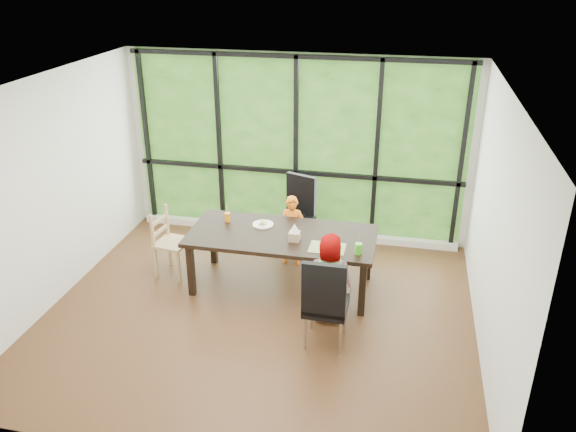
{
  "coord_description": "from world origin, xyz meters",
  "views": [
    {
      "loc": [
        1.54,
        -5.52,
        3.9
      ],
      "look_at": [
        0.24,
        0.56,
        1.05
      ],
      "focal_mm": 35.7,
      "sensor_mm": 36.0,
      "label": 1
    }
  ],
  "objects_px": {
    "chair_end_beech": "(173,243)",
    "green_cup": "(358,249)",
    "tissue_box": "(294,236)",
    "orange_cup": "(227,217)",
    "child_older": "(329,279)",
    "dining_table": "(282,261)",
    "plate_near": "(330,247)",
    "child_toddler": "(292,231)",
    "plate_far": "(263,224)",
    "chair_window_leather": "(294,215)",
    "chair_interior_leather": "(326,300)"
  },
  "relations": [
    {
      "from": "plate_far",
      "to": "orange_cup",
      "type": "relative_size",
      "value": 2.28
    },
    {
      "from": "green_cup",
      "to": "tissue_box",
      "type": "bearing_deg",
      "value": 167.43
    },
    {
      "from": "orange_cup",
      "to": "child_older",
      "type": "bearing_deg",
      "value": -28.91
    },
    {
      "from": "green_cup",
      "to": "chair_window_leather",
      "type": "bearing_deg",
      "value": 127.28
    },
    {
      "from": "chair_interior_leather",
      "to": "plate_near",
      "type": "bearing_deg",
      "value": -83.64
    },
    {
      "from": "plate_near",
      "to": "orange_cup",
      "type": "relative_size",
      "value": 2.21
    },
    {
      "from": "green_cup",
      "to": "plate_far",
      "type": "bearing_deg",
      "value": 157.96
    },
    {
      "from": "chair_window_leather",
      "to": "chair_interior_leather",
      "type": "xyz_separation_m",
      "value": [
        0.77,
        -2.07,
        0.0
      ]
    },
    {
      "from": "plate_near",
      "to": "green_cup",
      "type": "bearing_deg",
      "value": -12.63
    },
    {
      "from": "chair_end_beech",
      "to": "child_older",
      "type": "bearing_deg",
      "value": -98.74
    },
    {
      "from": "child_toddler",
      "to": "tissue_box",
      "type": "bearing_deg",
      "value": -76.18
    },
    {
      "from": "child_toddler",
      "to": "green_cup",
      "type": "xyz_separation_m",
      "value": [
        0.98,
        -0.94,
        0.32
      ]
    },
    {
      "from": "child_older",
      "to": "tissue_box",
      "type": "bearing_deg",
      "value": -46.86
    },
    {
      "from": "chair_window_leather",
      "to": "plate_far",
      "type": "bearing_deg",
      "value": -86.2
    },
    {
      "from": "chair_window_leather",
      "to": "plate_far",
      "type": "height_order",
      "value": "chair_window_leather"
    },
    {
      "from": "chair_window_leather",
      "to": "plate_near",
      "type": "xyz_separation_m",
      "value": [
        0.69,
        -1.28,
        0.22
      ]
    },
    {
      "from": "chair_window_leather",
      "to": "orange_cup",
      "type": "bearing_deg",
      "value": -111.15
    },
    {
      "from": "child_older",
      "to": "dining_table",
      "type": "bearing_deg",
      "value": -45.24
    },
    {
      "from": "plate_near",
      "to": "orange_cup",
      "type": "distance_m",
      "value": 1.47
    },
    {
      "from": "chair_end_beech",
      "to": "green_cup",
      "type": "relative_size",
      "value": 6.8
    },
    {
      "from": "child_toddler",
      "to": "plate_near",
      "type": "height_order",
      "value": "child_toddler"
    },
    {
      "from": "plate_far",
      "to": "plate_near",
      "type": "relative_size",
      "value": 1.03
    },
    {
      "from": "child_toddler",
      "to": "green_cup",
      "type": "distance_m",
      "value": 1.39
    },
    {
      "from": "plate_far",
      "to": "tissue_box",
      "type": "distance_m",
      "value": 0.59
    },
    {
      "from": "dining_table",
      "to": "tissue_box",
      "type": "bearing_deg",
      "value": -36.01
    },
    {
      "from": "chair_window_leather",
      "to": "plate_near",
      "type": "bearing_deg",
      "value": -42.03
    },
    {
      "from": "child_older",
      "to": "orange_cup",
      "type": "bearing_deg",
      "value": -33.45
    },
    {
      "from": "child_older",
      "to": "plate_near",
      "type": "xyz_separation_m",
      "value": [
        -0.05,
        0.35,
        0.22
      ]
    },
    {
      "from": "dining_table",
      "to": "plate_far",
      "type": "height_order",
      "value": "plate_far"
    },
    {
      "from": "plate_near",
      "to": "orange_cup",
      "type": "bearing_deg",
      "value": 162.24
    },
    {
      "from": "chair_interior_leather",
      "to": "orange_cup",
      "type": "xyz_separation_m",
      "value": [
        -1.48,
        1.24,
        0.27
      ]
    },
    {
      "from": "chair_window_leather",
      "to": "chair_interior_leather",
      "type": "bearing_deg",
      "value": -49.92
    },
    {
      "from": "dining_table",
      "to": "plate_near",
      "type": "xyz_separation_m",
      "value": [
        0.63,
        -0.24,
        0.38
      ]
    },
    {
      "from": "tissue_box",
      "to": "child_older",
      "type": "bearing_deg",
      "value": -42.33
    },
    {
      "from": "chair_interior_leather",
      "to": "child_older",
      "type": "relative_size",
      "value": 1.0
    },
    {
      "from": "chair_interior_leather",
      "to": "child_toddler",
      "type": "bearing_deg",
      "value": -66.15
    },
    {
      "from": "child_older",
      "to": "orange_cup",
      "type": "relative_size",
      "value": 9.21
    },
    {
      "from": "plate_far",
      "to": "chair_interior_leather",
      "type": "bearing_deg",
      "value": -50.56
    },
    {
      "from": "orange_cup",
      "to": "chair_end_beech",
      "type": "bearing_deg",
      "value": -165.81
    },
    {
      "from": "chair_end_beech",
      "to": "child_older",
      "type": "xyz_separation_m",
      "value": [
        2.16,
        -0.62,
        0.09
      ]
    },
    {
      "from": "dining_table",
      "to": "plate_far",
      "type": "xyz_separation_m",
      "value": [
        -0.29,
        0.2,
        0.38
      ]
    },
    {
      "from": "tissue_box",
      "to": "orange_cup",
      "type": "bearing_deg",
      "value": 159.88
    },
    {
      "from": "green_cup",
      "to": "tissue_box",
      "type": "distance_m",
      "value": 0.81
    },
    {
      "from": "dining_table",
      "to": "orange_cup",
      "type": "xyz_separation_m",
      "value": [
        -0.77,
        0.21,
        0.43
      ]
    },
    {
      "from": "dining_table",
      "to": "child_toddler",
      "type": "relative_size",
      "value": 2.35
    },
    {
      "from": "child_toddler",
      "to": "green_cup",
      "type": "relative_size",
      "value": 7.44
    },
    {
      "from": "chair_end_beech",
      "to": "plate_near",
      "type": "xyz_separation_m",
      "value": [
        2.11,
        -0.27,
        0.31
      ]
    },
    {
      "from": "child_toddler",
      "to": "orange_cup",
      "type": "distance_m",
      "value": 0.93
    },
    {
      "from": "chair_interior_leather",
      "to": "plate_far",
      "type": "xyz_separation_m",
      "value": [
        -1.01,
        1.23,
        0.22
      ]
    },
    {
      "from": "chair_end_beech",
      "to": "child_older",
      "type": "distance_m",
      "value": 2.25
    }
  ]
}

